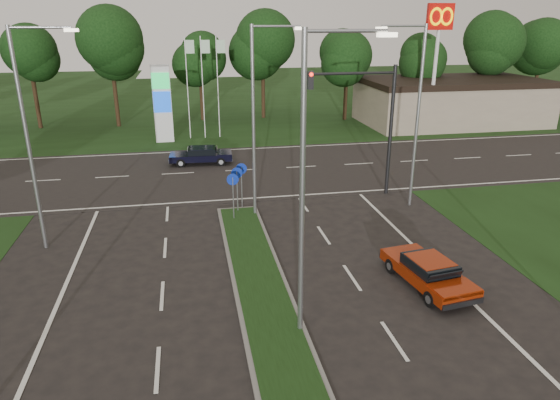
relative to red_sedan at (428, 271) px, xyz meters
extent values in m
cube|color=black|center=(-6.00, 47.06, -0.59)|extent=(160.00, 50.00, 0.02)
cube|color=black|center=(-6.00, 16.06, -0.59)|extent=(160.00, 12.00, 0.02)
cube|color=slate|center=(-6.00, -3.94, -0.53)|extent=(2.00, 26.00, 0.12)
cube|color=gray|center=(16.00, 28.06, 1.41)|extent=(16.00, 9.00, 4.00)
cylinder|color=gray|center=(-5.20, -1.94, 3.91)|extent=(0.16, 0.16, 9.00)
cylinder|color=gray|center=(-4.10, -1.94, 8.31)|extent=(2.20, 0.10, 0.10)
cube|color=#FFF2CC|center=(-3.00, -1.94, 8.21)|extent=(0.50, 0.22, 0.12)
cylinder|color=gray|center=(-5.20, 8.06, 3.91)|extent=(0.16, 0.16, 9.00)
cylinder|color=gray|center=(-4.10, 8.06, 8.31)|extent=(2.20, 0.10, 0.10)
cube|color=#FFF2CC|center=(-3.00, 8.06, 8.21)|extent=(0.50, 0.22, 0.12)
cylinder|color=gray|center=(-14.50, 6.06, 3.91)|extent=(0.16, 0.16, 9.00)
cylinder|color=gray|center=(-13.40, 6.06, 8.31)|extent=(2.20, 0.10, 0.10)
cube|color=#FFF2CC|center=(-12.30, 6.06, 8.21)|extent=(0.50, 0.22, 0.12)
cylinder|color=gray|center=(3.00, 8.06, 3.91)|extent=(0.16, 0.16, 9.00)
cylinder|color=gray|center=(1.90, 8.06, 8.31)|extent=(2.20, 0.10, 0.10)
cube|color=#FFF2CC|center=(0.80, 8.06, 8.21)|extent=(0.50, 0.22, 0.12)
cylinder|color=black|center=(2.50, 10.06, 2.91)|extent=(0.20, 0.20, 7.00)
cylinder|color=black|center=(0.00, 10.06, 6.01)|extent=(5.00, 0.14, 0.14)
cube|color=black|center=(-2.00, 10.06, 5.71)|extent=(0.28, 0.28, 0.90)
sphere|color=#FF190C|center=(-2.00, 9.88, 6.01)|extent=(0.20, 0.20, 0.20)
cylinder|color=gray|center=(-6.30, 7.56, 0.51)|extent=(0.06, 0.06, 2.20)
cylinder|color=#0C26A5|center=(-6.30, 7.56, 1.51)|extent=(0.56, 0.04, 0.56)
cylinder|color=gray|center=(-6.00, 8.56, 0.51)|extent=(0.06, 0.06, 2.20)
cylinder|color=#0C26A5|center=(-6.00, 8.56, 1.51)|extent=(0.56, 0.04, 0.56)
cylinder|color=gray|center=(-5.70, 9.26, 0.51)|extent=(0.06, 0.06, 2.20)
cylinder|color=#0C26A5|center=(-5.70, 9.26, 1.51)|extent=(0.56, 0.04, 0.56)
cube|color=silver|center=(-10.00, 25.06, 2.41)|extent=(1.40, 0.30, 6.00)
cube|color=#0CA53F|center=(-10.00, 24.88, 4.21)|extent=(1.30, 0.08, 1.20)
cube|color=#0C3FBF|center=(-10.00, 24.88, 2.61)|extent=(1.30, 0.08, 1.60)
cylinder|color=silver|center=(-8.00, 26.06, 3.41)|extent=(0.08, 0.08, 8.00)
cube|color=#B2D8B2|center=(-7.65, 26.06, 6.61)|extent=(0.70, 0.02, 1.00)
cylinder|color=silver|center=(-6.80, 26.06, 3.41)|extent=(0.08, 0.08, 8.00)
cube|color=#B2D8B2|center=(-6.45, 26.06, 6.61)|extent=(0.70, 0.02, 1.00)
cylinder|color=silver|center=(-5.60, 26.06, 3.41)|extent=(0.08, 0.08, 8.00)
cube|color=#B2D8B2|center=(-5.25, 26.06, 6.61)|extent=(0.70, 0.02, 1.00)
cylinder|color=silver|center=(12.00, 24.06, 4.41)|extent=(0.30, 0.30, 10.00)
cube|color=#BF0C07|center=(12.00, 24.06, 8.81)|extent=(2.20, 0.35, 2.00)
torus|color=#FFC600|center=(11.55, 23.84, 8.81)|extent=(1.06, 0.16, 1.06)
torus|color=#FFC600|center=(12.45, 23.84, 8.81)|extent=(1.06, 0.16, 1.06)
cylinder|color=black|center=(-6.00, 32.06, 1.61)|extent=(0.36, 0.36, 4.40)
sphere|color=black|center=(-6.00, 32.06, 5.91)|extent=(6.00, 6.00, 6.00)
sphere|color=black|center=(-5.70, 31.86, 6.91)|extent=(4.80, 4.80, 4.80)
cube|color=maroon|center=(0.00, 0.02, -0.09)|extent=(2.18, 4.18, 0.41)
cube|color=black|center=(0.01, -0.06, 0.30)|extent=(1.62, 1.93, 0.38)
cube|color=maroon|center=(0.01, -0.06, 0.49)|extent=(1.50, 1.61, 0.04)
cylinder|color=black|center=(-0.91, 1.18, -0.31)|extent=(0.26, 0.58, 0.56)
cylinder|color=black|center=(0.54, 1.39, -0.31)|extent=(0.26, 0.58, 0.56)
cylinder|color=black|center=(-0.55, -1.35, -0.31)|extent=(0.26, 0.58, 0.56)
cylinder|color=black|center=(0.91, -1.14, -0.31)|extent=(0.26, 0.58, 0.56)
cube|color=black|center=(-7.45, 18.13, -0.08)|extent=(4.20, 1.91, 0.42)
cube|color=black|center=(-7.36, 18.13, 0.33)|extent=(1.89, 1.53, 0.39)
cube|color=black|center=(-7.36, 18.13, 0.52)|extent=(1.55, 1.43, 0.04)
cylinder|color=black|center=(-8.80, 17.45, -0.30)|extent=(0.59, 0.22, 0.58)
cylinder|color=black|center=(-8.71, 18.96, -0.30)|extent=(0.59, 0.22, 0.58)
cylinder|color=black|center=(-6.18, 17.30, -0.30)|extent=(0.59, 0.22, 0.58)
cylinder|color=black|center=(-6.09, 18.81, -0.30)|extent=(0.59, 0.22, 0.58)
camera|label=1|loc=(-8.28, -14.83, 8.58)|focal=32.00mm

